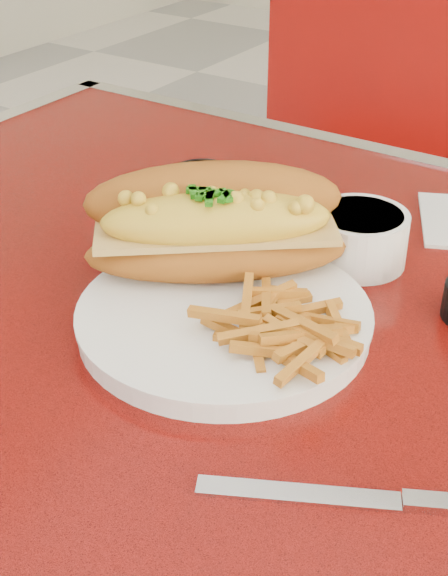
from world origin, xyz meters
The scene contains 8 objects.
diner_table centered at (0.00, 0.00, 0.61)m, with size 1.23×0.83×0.77m.
dinner_plate centered at (-0.05, -0.05, 0.78)m, with size 0.25×0.25×0.02m.
mac_hoagie centered at (-0.09, 0.01, 0.83)m, with size 0.26×0.24×0.11m.
fries_pile centered at (0.01, -0.06, 0.80)m, with size 0.10×0.09×0.03m, color orange, non-canonical shape.
fork centered at (-0.03, -0.09, 0.79)m, with size 0.05×0.13×0.00m.
gravy_ramekin centered at (0.00, 0.12, 0.80)m, with size 0.12×0.12×0.05m.
sauce_cup_left centered at (-0.21, 0.16, 0.79)m, with size 0.08×0.08×0.03m.
knife centered at (0.15, -0.16, 0.77)m, with size 0.20×0.11×0.01m.
Camera 1 is at (0.27, -0.52, 1.16)m, focal length 50.00 mm.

